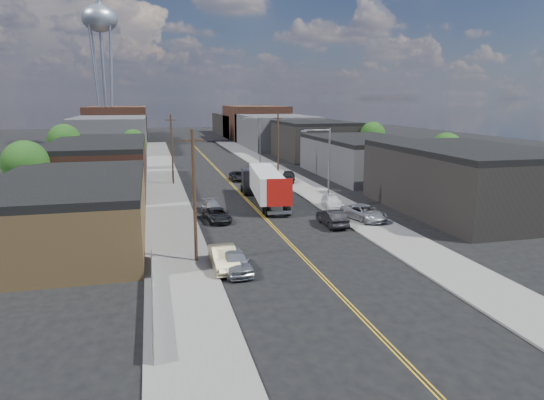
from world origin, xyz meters
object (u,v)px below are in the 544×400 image
car_left_a (235,261)px  car_left_b (224,258)px  semi_truck (263,183)px  car_ahead_truck (238,176)px  car_right_lot_a (364,213)px  water_tower (100,24)px  car_right_oncoming (332,218)px  car_right_lot_b (332,202)px  car_left_c (217,215)px  car_right_lot_c (288,176)px  car_left_d (212,207)px

car_left_a → car_left_b: car_left_b is taller
semi_truck → car_ahead_truck: 16.73m
car_left_a → car_right_lot_a: bearing=31.7°
car_right_lot_a → car_ahead_truck: size_ratio=1.13×
water_tower → semi_truck: (23.50, -80.34, -28.30)m
water_tower → semi_truck: water_tower is taller
water_tower → car_right_oncoming: (27.63, -92.43, -29.84)m
car_left_b → car_ahead_truck: car_left_b is taller
car_ahead_truck → water_tower: bearing=111.9°
car_right_lot_a → car_ahead_truck: bearing=92.1°
water_tower → car_right_lot_b: size_ratio=8.02×
semi_truck → car_left_c: semi_truck is taller
car_left_b → car_right_oncoming: bearing=38.2°
car_right_lot_b → car_right_lot_c: bearing=96.4°
car_right_oncoming → car_right_lot_b: car_right_oncoming is taller
car_left_a → car_ahead_truck: bearing=74.6°
water_tower → car_left_b: size_ratio=7.44×
car_right_oncoming → semi_truck: bearing=-71.0°
car_right_lot_a → car_right_lot_b: (-1.21, 5.77, -0.09)m
car_right_lot_a → car_left_b: bearing=-160.2°
car_left_c → car_right_lot_b: (13.20, 2.18, 0.16)m
water_tower → car_left_b: bearing=-81.3°
car_left_b → car_left_d: (1.40, 18.00, -0.18)m
car_left_a → car_right_lot_b: (13.96, 17.04, 0.01)m
water_tower → car_right_lot_b: bearing=-70.6°
car_right_oncoming → car_right_lot_c: size_ratio=1.02×
car_right_lot_c → water_tower: bearing=132.9°
car_left_b → car_left_d: car_left_b is taller
car_left_a → car_right_lot_c: size_ratio=0.99×
car_right_lot_a → car_ahead_truck: (-7.91, 27.85, -0.23)m
car_right_oncoming → car_ahead_truck: 29.03m
car_right_lot_c → car_left_c: bearing=-104.4°
car_left_c → car_right_lot_b: bearing=3.7°
car_left_a → car_left_c: bearing=82.1°
car_left_c → car_left_d: car_left_c is taller
semi_truck → car_right_lot_b: size_ratio=3.48×
car_left_c → car_left_d: size_ratio=1.08×
semi_truck → car_left_b: 23.10m
car_left_c → car_right_lot_b: size_ratio=1.03×
water_tower → car_right_lot_b: (30.20, -85.78, -29.83)m
car_left_b → car_left_d: size_ratio=1.13×
car_right_lot_b → car_right_lot_c: 17.97m
car_right_lot_b → car_right_lot_c: size_ratio=0.96×
car_left_b → car_right_lot_a: (15.81, 10.45, 0.09)m
water_tower → semi_truck: size_ratio=2.30×
semi_truck → car_right_lot_c: bearing=68.2°
car_left_b → car_ahead_truck: (7.90, 38.30, -0.14)m
car_left_c → car_right_lot_b: 13.38m
semi_truck → car_ahead_truck: semi_truck is taller
car_right_lot_c → car_left_b: bearing=-94.3°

